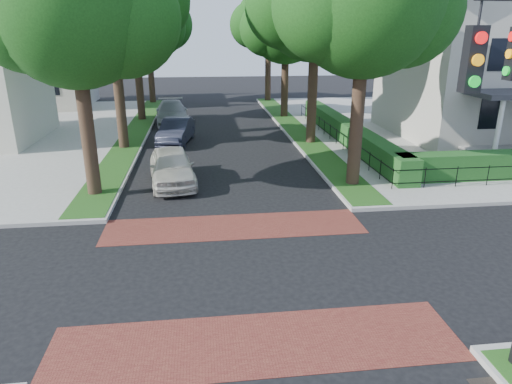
# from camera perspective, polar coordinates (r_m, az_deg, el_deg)

# --- Properties ---
(ground) EXTENTS (120.00, 120.00, 0.00)m
(ground) POSITION_cam_1_polar(r_m,az_deg,el_deg) (13.19, -1.65, -9.91)
(ground) COLOR black
(ground) RESTS_ON ground
(sidewalk_ne) EXTENTS (30.00, 30.00, 0.15)m
(sidewalk_ne) POSITION_cam_1_polar(r_m,az_deg,el_deg) (37.26, 26.90, 7.46)
(sidewalk_ne) COLOR gray
(sidewalk_ne) RESTS_ON ground
(crosswalk_far) EXTENTS (9.00, 2.20, 0.01)m
(crosswalk_far) POSITION_cam_1_polar(r_m,az_deg,el_deg) (16.04, -2.71, -4.33)
(crosswalk_far) COLOR maroon
(crosswalk_far) RESTS_ON ground
(crosswalk_near) EXTENTS (9.00, 2.20, 0.01)m
(crosswalk_near) POSITION_cam_1_polar(r_m,az_deg,el_deg) (10.53, 0.04, -18.40)
(crosswalk_near) COLOR maroon
(crosswalk_near) RESTS_ON ground
(grass_strip_ne) EXTENTS (1.60, 29.80, 0.02)m
(grass_strip_ne) POSITION_cam_1_polar(r_m,az_deg,el_deg) (31.85, 4.92, 7.93)
(grass_strip_ne) COLOR #154413
(grass_strip_ne) RESTS_ON sidewalk_ne
(grass_strip_nw) EXTENTS (1.60, 29.80, 0.02)m
(grass_strip_nw) POSITION_cam_1_polar(r_m,az_deg,el_deg) (31.51, -14.86, 7.23)
(grass_strip_nw) COLOR #154413
(grass_strip_nw) RESTS_ON sidewalk_nw
(tree_right_near) EXTENTS (7.75, 6.67, 10.66)m
(tree_right_near) POSITION_cam_1_polar(r_m,az_deg,el_deg) (19.86, 13.62, 22.29)
(tree_right_near) COLOR black
(tree_right_near) RESTS_ON sidewalk_ne
(tree_right_mid) EXTENTS (8.25, 7.09, 11.22)m
(tree_right_mid) POSITION_cam_1_polar(r_m,az_deg,el_deg) (27.55, 7.62, 22.44)
(tree_right_mid) COLOR black
(tree_right_mid) RESTS_ON sidewalk_ne
(tree_right_far) EXTENTS (7.25, 6.23, 9.74)m
(tree_right_far) POSITION_cam_1_polar(r_m,az_deg,el_deg) (36.29, 3.86, 20.07)
(tree_right_far) COLOR black
(tree_right_far) RESTS_ON sidewalk_ne
(tree_right_back) EXTENTS (7.50, 6.45, 10.20)m
(tree_right_back) POSITION_cam_1_polar(r_m,az_deg,el_deg) (45.18, 1.65, 20.42)
(tree_right_back) COLOR black
(tree_right_back) RESTS_ON sidewalk_ne
(tree_left_near) EXTENTS (7.50, 6.45, 10.20)m
(tree_left_near) POSITION_cam_1_polar(r_m,az_deg,el_deg) (19.21, -21.51, 20.58)
(tree_left_near) COLOR black
(tree_left_near) RESTS_ON sidewalk_nw
(tree_left_far) EXTENTS (7.00, 6.02, 9.86)m
(tree_left_far) POSITION_cam_1_polar(r_m,az_deg,el_deg) (35.95, -14.79, 19.87)
(tree_left_far) COLOR black
(tree_left_far) RESTS_ON sidewalk_nw
(tree_left_back) EXTENTS (7.75, 6.66, 10.44)m
(tree_left_back) POSITION_cam_1_polar(r_m,az_deg,el_deg) (44.92, -13.29, 20.14)
(tree_left_back) COLOR black
(tree_left_back) RESTS_ON sidewalk_nw
(hedge_main_road) EXTENTS (1.00, 18.00, 1.20)m
(hedge_main_road) POSITION_cam_1_polar(r_m,az_deg,el_deg) (28.43, 11.21, 7.46)
(hedge_main_road) COLOR #184819
(hedge_main_road) RESTS_ON sidewalk_ne
(fence_main_road) EXTENTS (0.06, 18.00, 0.90)m
(fence_main_road) POSITION_cam_1_polar(r_m,az_deg,el_deg) (28.23, 9.63, 7.16)
(fence_main_road) COLOR black
(fence_main_road) RESTS_ON sidewalk_ne
(house_victorian) EXTENTS (13.00, 13.05, 12.48)m
(house_victorian) POSITION_cam_1_polar(r_m,az_deg,el_deg) (33.04, 28.47, 16.44)
(house_victorian) COLOR #B4AEA1
(house_victorian) RESTS_ON sidewalk_ne
(house_left_far) EXTENTS (10.00, 9.00, 10.14)m
(house_left_far) POSITION_cam_1_polar(r_m,az_deg,el_deg) (45.83, -26.34, 15.73)
(house_left_far) COLOR #B4AEA1
(house_left_far) RESTS_ON sidewalk_nw
(parked_car_front) EXTENTS (2.45, 4.88, 1.60)m
(parked_car_front) POSITION_cam_1_polar(r_m,az_deg,el_deg) (20.64, -10.48, 3.16)
(parked_car_front) COLOR beige
(parked_car_front) RESTS_ON ground
(parked_car_middle) EXTENTS (2.27, 4.69, 1.48)m
(parked_car_middle) POSITION_cam_1_polar(r_m,az_deg,el_deg) (28.45, -9.96, 7.52)
(parked_car_middle) COLOR #222433
(parked_car_middle) RESTS_ON ground
(parked_car_rear) EXTENTS (2.70, 5.71, 1.61)m
(parked_car_rear) POSITION_cam_1_polar(r_m,az_deg,el_deg) (34.83, -10.48, 9.75)
(parked_car_rear) COLOR gray
(parked_car_rear) RESTS_ON ground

